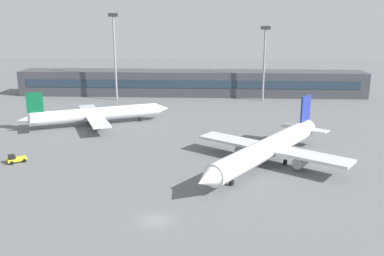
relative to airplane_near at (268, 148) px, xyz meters
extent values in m
plane|color=slate|center=(-18.77, 16.17, -3.41)|extent=(400.00, 400.00, 0.00)
cube|color=#3F4247|center=(-18.77, 75.47, 1.09)|extent=(125.75, 12.00, 9.00)
cube|color=#263847|center=(-18.77, 69.42, 1.54)|extent=(119.46, 0.16, 2.80)
cylinder|color=silver|center=(0.16, 0.24, 0.04)|extent=(24.69, 33.22, 3.97)
cone|color=silver|center=(-11.56, -16.71, 0.04)|extent=(5.59, 5.74, 3.77)
cone|color=silver|center=(11.78, 17.02, 0.04)|extent=(4.55, 4.85, 2.78)
cube|color=navy|center=(9.98, 14.43, 4.90)|extent=(2.93, 4.00, 5.75)
cube|color=silver|center=(10.16, 14.68, 0.25)|extent=(10.26, 8.36, 0.25)
cube|color=silver|center=(0.76, 1.10, -0.27)|extent=(28.65, 21.98, 0.52)
cylinder|color=gray|center=(-4.40, 4.67, -1.75)|extent=(3.62, 3.94, 2.09)
cylinder|color=gray|center=(5.92, -2.47, -1.75)|extent=(3.62, 3.94, 2.09)
cylinder|color=black|center=(-7.33, -10.60, -2.89)|extent=(0.94, 1.10, 1.05)
cylinder|color=black|center=(-0.88, 3.50, -2.89)|extent=(0.94, 1.10, 1.05)
cylinder|color=black|center=(3.59, 0.41, -2.89)|extent=(0.94, 1.10, 1.05)
cylinder|color=white|center=(-41.53, 29.15, -0.37)|extent=(31.59, 16.96, 3.50)
cone|color=white|center=(-25.03, 36.69, -0.37)|extent=(4.88, 4.62, 3.32)
cone|color=white|center=(-57.87, 21.68, -0.37)|extent=(4.20, 3.68, 2.45)
cube|color=#0C5933|center=(-55.34, 22.83, 3.91)|extent=(3.82, 1.99, 5.06)
cube|color=silver|center=(-55.59, 22.72, -0.19)|extent=(6.17, 9.44, 0.22)
cube|color=silver|center=(-42.36, 28.77, -0.65)|extent=(15.50, 26.95, 0.46)
cylinder|color=gray|center=(-40.07, 23.75, -1.95)|extent=(3.44, 2.90, 1.84)
cylinder|color=gray|center=(-44.66, 33.79, -1.95)|extent=(3.44, 2.90, 1.84)
cylinder|color=black|center=(-30.98, 33.97, -2.95)|extent=(0.99, 0.72, 0.92)
cylinder|color=black|center=(-42.21, 26.21, -2.95)|extent=(0.99, 0.72, 0.92)
cylinder|color=black|center=(-44.20, 30.56, -2.95)|extent=(0.99, 0.72, 0.92)
cube|color=yellow|center=(-49.53, -0.92, -2.76)|extent=(3.72, 3.46, 0.60)
cube|color=black|center=(-50.22, -1.50, -2.11)|extent=(1.74, 1.78, 0.90)
cylinder|color=black|center=(-50.95, -1.09, -3.06)|extent=(0.70, 0.64, 0.70)
cylinder|color=black|center=(-49.94, -2.29, -3.06)|extent=(0.70, 0.64, 0.70)
cylinder|color=black|center=(-49.11, 0.45, -3.06)|extent=(0.70, 0.64, 0.70)
cylinder|color=black|center=(-48.11, -0.75, -3.06)|extent=(0.70, 0.64, 0.70)
cylinder|color=gray|center=(-44.29, 64.60, 10.68)|extent=(0.70, 0.70, 28.18)
cube|color=#333338|center=(-44.29, 64.60, 25.37)|extent=(3.20, 0.80, 1.20)
cylinder|color=gray|center=(6.57, 65.77, 8.60)|extent=(0.70, 0.70, 24.02)
cube|color=#333338|center=(6.57, 65.77, 21.21)|extent=(3.20, 0.80, 1.20)
camera|label=1|loc=(-10.82, -77.26, 24.48)|focal=38.89mm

